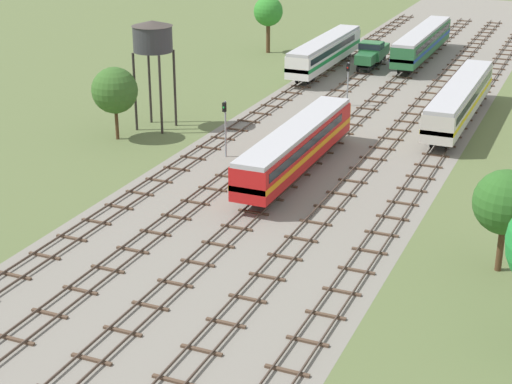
{
  "coord_description": "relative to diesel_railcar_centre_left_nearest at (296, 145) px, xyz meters",
  "views": [
    {
      "loc": [
        21.97,
        -19.31,
        23.63
      ],
      "look_at": [
        0.0,
        31.95,
        1.5
      ],
      "focal_mm": 57.77,
      "sensor_mm": 36.0,
      "label": 1
    }
  ],
  "objects": [
    {
      "name": "shunter_loco_left_midfar",
      "position": [
        -4.8,
        39.63,
        -0.59
      ],
      "size": [
        2.74,
        8.46,
        3.1
      ],
      "color": "#286638",
      "rests_on": "ground"
    },
    {
      "name": "track_centre",
      "position": [
        4.8,
        16.71,
        -2.46
      ],
      "size": [
        2.4,
        126.0,
        0.29
      ],
      "color": "#47382D",
      "rests_on": "ground"
    },
    {
      "name": "ballast_bed",
      "position": [
        0.0,
        15.71,
        -2.59
      ],
      "size": [
        23.21,
        176.0,
        0.01
      ],
      "primitive_type": "cube",
      "color": "gray",
      "rests_on": "ground"
    },
    {
      "name": "signal_post_nearest",
      "position": [
        -2.4,
        21.64,
        0.4
      ],
      "size": [
        0.28,
        0.47,
        4.66
      ],
      "color": "gray",
      "rests_on": "ground"
    },
    {
      "name": "diesel_railcar_far_left_mid",
      "position": [
        -9.61,
        35.59,
        0.0
      ],
      "size": [
        2.96,
        20.5,
        3.8
      ],
      "color": "white",
      "rests_on": "ground"
    },
    {
      "name": "lineside_tree_1",
      "position": [
        -20.26,
        43.11,
        2.91
      ],
      "size": [
        3.92,
        3.92,
        7.53
      ],
      "color": "#4C331E",
      "rests_on": "ground"
    },
    {
      "name": "passenger_coach_centre_right_near",
      "position": [
        9.61,
        19.73,
        0.02
      ],
      "size": [
        2.96,
        22.0,
        3.8
      ],
      "color": "beige",
      "rests_on": "ground"
    },
    {
      "name": "lineside_tree_0",
      "position": [
        -18.6,
        2.38,
        2.04
      ],
      "size": [
        4.24,
        4.24,
        6.77
      ],
      "color": "#4C331E",
      "rests_on": "ground"
    },
    {
      "name": "water_tower",
      "position": [
        -17.02,
        6.91,
        6.12
      ],
      "size": [
        3.88,
        3.88,
        10.36
      ],
      "color": "#2D2826",
      "rests_on": "ground"
    },
    {
      "name": "diesel_railcar_centre_left_nearest",
      "position": [
        0.0,
        0.0,
        0.0
      ],
      "size": [
        2.96,
        20.5,
        3.8
      ],
      "color": "red",
      "rests_on": "ground"
    },
    {
      "name": "passenger_coach_centre_left_far",
      "position": [
        0.0,
        46.3,
        0.02
      ],
      "size": [
        2.96,
        22.0,
        3.8
      ],
      "color": "#286638",
      "rests_on": "ground"
    },
    {
      "name": "track_left",
      "position": [
        -4.8,
        16.71,
        -2.46
      ],
      "size": [
        2.4,
        126.0,
        0.29
      ],
      "color": "#47382D",
      "rests_on": "ground"
    },
    {
      "name": "ground_plane",
      "position": [
        0.0,
        15.71,
        -2.6
      ],
      "size": [
        480.0,
        480.0,
        0.0
      ],
      "primitive_type": "plane",
      "color": "#5B6B3D"
    },
    {
      "name": "track_centre_right",
      "position": [
        9.61,
        16.71,
        -2.46
      ],
      "size": [
        2.4,
        126.0,
        0.29
      ],
      "color": "#47382D",
      "rests_on": "ground"
    },
    {
      "name": "track_far_left",
      "position": [
        -9.61,
        16.71,
        -2.46
      ],
      "size": [
        2.4,
        126.0,
        0.29
      ],
      "color": "#47382D",
      "rests_on": "ground"
    },
    {
      "name": "lineside_tree_3",
      "position": [
        17.73,
        -11.11,
        1.99
      ],
      "size": [
        4.04,
        4.04,
        6.63
      ],
      "color": "#4C331E",
      "rests_on": "ground"
    },
    {
      "name": "signal_post_near",
      "position": [
        -7.21,
        1.73,
        0.61
      ],
      "size": [
        0.28,
        0.47,
        5.02
      ],
      "color": "gray",
      "rests_on": "ground"
    },
    {
      "name": "track_centre_left",
      "position": [
        0.0,
        16.71,
        -2.46
      ],
      "size": [
        2.4,
        126.0,
        0.29
      ],
      "color": "#47382D",
      "rests_on": "ground"
    }
  ]
}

